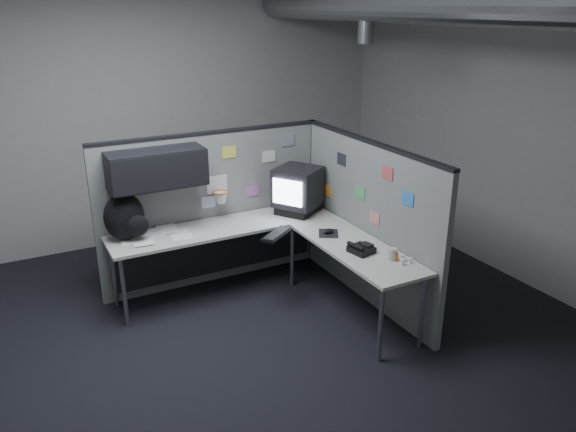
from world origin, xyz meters
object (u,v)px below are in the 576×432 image
monitor (298,190)px  keyboard (277,234)px  backpack (125,218)px  desk (258,241)px  phone (361,249)px

monitor → keyboard: bearing=-123.2°
backpack → keyboard: bearing=-39.2°
desk → backpack: (-1.18, 0.37, 0.34)m
monitor → backpack: 1.79m
monitor → backpack: monitor is taller
phone → backpack: 2.19m
monitor → keyboard: (-0.49, -0.48, -0.24)m
desk → keyboard: keyboard is taller
keyboard → desk: bearing=126.9°
desk → backpack: bearing=162.8°
monitor → phone: (-0.00, -1.18, -0.22)m
phone → backpack: backpack is taller
desk → backpack: 1.29m
keyboard → backpack: backpack is taller
desk → backpack: size_ratio=5.02×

